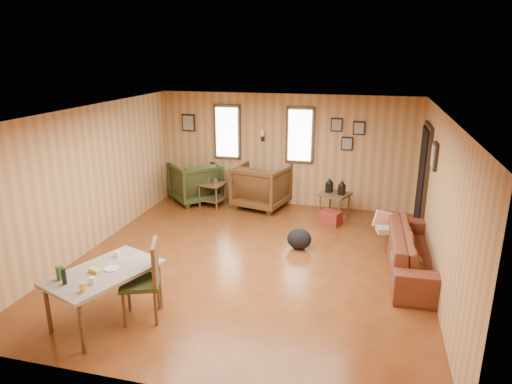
% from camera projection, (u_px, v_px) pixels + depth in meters
% --- Properties ---
extents(room, '(5.54, 6.04, 2.44)m').
position_uv_depth(room, '(264.00, 186.00, 7.21)').
color(room, brown).
rests_on(room, ground).
extents(sofa, '(0.73, 2.31, 0.90)m').
position_uv_depth(sofa, '(421.00, 245.00, 6.86)').
color(sofa, brown).
rests_on(sofa, ground).
extents(recliner_brown, '(1.21, 1.16, 1.05)m').
position_uv_depth(recliner_brown, '(262.00, 184.00, 9.75)').
color(recliner_brown, '#503218').
rests_on(recliner_brown, ground).
extents(recliner_green, '(1.30, 1.30, 0.98)m').
position_uv_depth(recliner_green, '(195.00, 180.00, 10.15)').
color(recliner_green, '#2E3719').
rests_on(recliner_green, ground).
extents(end_table, '(0.59, 0.56, 0.65)m').
position_uv_depth(end_table, '(212.00, 190.00, 9.84)').
color(end_table, brown).
rests_on(end_table, ground).
extents(side_table, '(0.68, 0.68, 0.84)m').
position_uv_depth(side_table, '(335.00, 192.00, 9.03)').
color(side_table, brown).
rests_on(side_table, ground).
extents(cooler, '(0.45, 0.40, 0.27)m').
position_uv_depth(cooler, '(331.00, 218.00, 8.87)').
color(cooler, maroon).
rests_on(cooler, ground).
extents(backpack, '(0.49, 0.41, 0.36)m').
position_uv_depth(backpack, '(299.00, 239.00, 7.76)').
color(backpack, black).
rests_on(backpack, ground).
extents(sofa_pillows, '(0.68, 1.58, 0.32)m').
position_uv_depth(sofa_pillows, '(394.00, 241.00, 6.90)').
color(sofa_pillows, '#464E2C').
rests_on(sofa_pillows, sofa).
extents(dining_table, '(1.22, 1.53, 0.87)m').
position_uv_depth(dining_table, '(103.00, 276.00, 5.57)').
color(dining_table, gray).
rests_on(dining_table, ground).
extents(dining_chair, '(0.60, 0.60, 1.03)m').
position_uv_depth(dining_chair, '(146.00, 277.00, 5.63)').
color(dining_chair, '#2E3719').
rests_on(dining_chair, ground).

